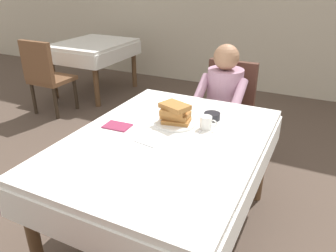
% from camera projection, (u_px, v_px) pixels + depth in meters
% --- Properties ---
extents(ground_plane, '(14.00, 14.00, 0.00)m').
position_uv_depth(ground_plane, '(166.00, 233.00, 2.29)').
color(ground_plane, brown).
extents(dining_table_main, '(1.12, 1.52, 0.74)m').
position_uv_depth(dining_table_main, '(166.00, 151.00, 2.02)').
color(dining_table_main, white).
rests_on(dining_table_main, ground).
extents(chair_diner, '(0.44, 0.45, 0.93)m').
position_uv_depth(chair_diner, '(227.00, 107.00, 3.01)').
color(chair_diner, '#4C2D23').
rests_on(chair_diner, ground).
extents(diner_person, '(0.40, 0.43, 1.12)m').
position_uv_depth(diner_person, '(223.00, 98.00, 2.82)').
color(diner_person, '#B2849E').
rests_on(diner_person, ground).
extents(plate_breakfast, '(0.28, 0.28, 0.02)m').
position_uv_depth(plate_breakfast, '(176.00, 122.00, 2.17)').
color(plate_breakfast, white).
rests_on(plate_breakfast, dining_table_main).
extents(breakfast_stack, '(0.22, 0.18, 0.13)m').
position_uv_depth(breakfast_stack, '(175.00, 113.00, 2.14)').
color(breakfast_stack, '#A36B33').
rests_on(breakfast_stack, plate_breakfast).
extents(cup_coffee, '(0.11, 0.08, 0.08)m').
position_uv_depth(cup_coffee, '(206.00, 123.00, 2.08)').
color(cup_coffee, white).
rests_on(cup_coffee, dining_table_main).
extents(bowl_butter, '(0.11, 0.11, 0.04)m').
position_uv_depth(bowl_butter, '(212.00, 116.00, 2.23)').
color(bowl_butter, black).
rests_on(bowl_butter, dining_table_main).
extents(fork_left_of_plate, '(0.02, 0.18, 0.00)m').
position_uv_depth(fork_left_of_plate, '(149.00, 119.00, 2.23)').
color(fork_left_of_plate, silver).
rests_on(fork_left_of_plate, dining_table_main).
extents(knife_right_of_plate, '(0.03, 0.20, 0.00)m').
position_uv_depth(knife_right_of_plate, '(202.00, 130.00, 2.08)').
color(knife_right_of_plate, silver).
rests_on(knife_right_of_plate, dining_table_main).
extents(spoon_near_edge, '(0.15, 0.04, 0.00)m').
position_uv_depth(spoon_near_edge, '(145.00, 144.00, 1.91)').
color(spoon_near_edge, silver).
rests_on(spoon_near_edge, dining_table_main).
extents(napkin_folded, '(0.18, 0.13, 0.01)m').
position_uv_depth(napkin_folded, '(117.00, 126.00, 2.13)').
color(napkin_folded, '#8C2D4C').
rests_on(napkin_folded, dining_table_main).
extents(background_table_far, '(0.92, 1.12, 0.74)m').
position_uv_depth(background_table_far, '(94.00, 50.00, 4.73)').
color(background_table_far, white).
rests_on(background_table_far, ground).
extents(background_chair_empty, '(0.44, 0.45, 0.93)m').
position_uv_depth(background_chair_empty, '(45.00, 73.00, 4.00)').
color(background_chair_empty, brown).
rests_on(background_chair_empty, ground).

